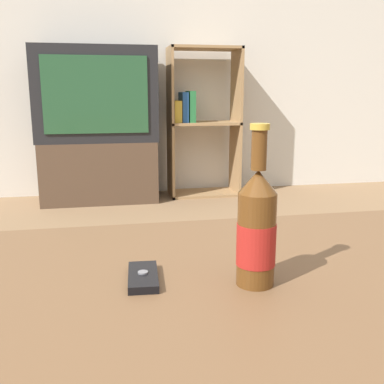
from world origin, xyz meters
The scene contains 7 objects.
back_wall centered at (0.00, 3.02, 1.30)m, with size 8.00×0.05×2.60m.
coffee_table centered at (0.00, 0.00, 0.43)m, with size 1.38×0.88×0.49m.
tv_stand centered at (-0.26, 2.76, 0.23)m, with size 0.85×0.38×0.45m.
television centered at (-0.26, 2.75, 0.79)m, with size 0.87×0.39×0.67m.
bookshelf centered at (0.53, 2.81, 0.60)m, with size 0.55×0.30×1.14m.
beer_bottle centered at (0.04, 0.04, 0.59)m, with size 0.07×0.07×0.28m.
cell_phone centered at (-0.15, 0.09, 0.50)m, with size 0.06×0.12×0.02m.
Camera 1 is at (-0.21, -0.66, 0.82)m, focal length 42.00 mm.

